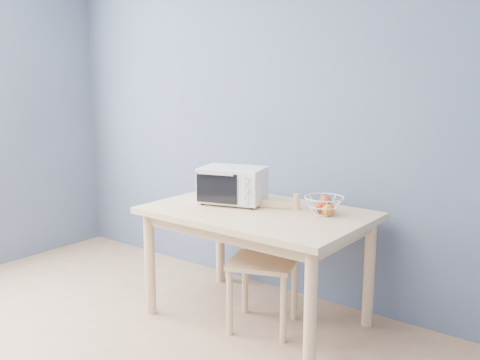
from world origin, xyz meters
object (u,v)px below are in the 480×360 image
Objects in this scene: dining_table at (257,225)px; fruit_basket at (325,205)px; dining_chair at (265,262)px; toaster_oven at (230,184)px.

dining_table is 0.46m from fruit_basket.
dining_chair is (0.08, -0.02, -0.23)m from dining_table.
dining_table is 0.35m from toaster_oven.
dining_chair is at bearing -150.12° from fruit_basket.
dining_chair is (0.34, -0.07, -0.46)m from toaster_oven.
fruit_basket is (0.40, 0.16, 0.16)m from dining_table.
toaster_oven reaches higher than dining_table.
fruit_basket is 0.54m from dining_chair.
toaster_oven is 1.72× the size of fruit_basket.
fruit_basket is at bearing -6.63° from toaster_oven.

